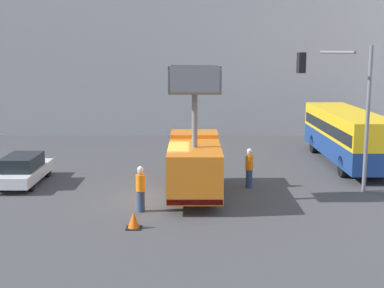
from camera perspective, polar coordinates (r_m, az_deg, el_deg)
ground_plane at (r=23.64m, az=-3.61°, el=-6.03°), size 120.00×120.00×0.00m
building_backdrop_far at (r=46.34m, az=-2.03°, el=15.14°), size 44.00×10.00×21.44m
utility_truck at (r=23.91m, az=0.01°, el=-1.97°), size 2.27×6.30×5.88m
city_bus at (r=32.16m, az=15.91°, el=1.17°), size 2.51×10.94×3.06m
traffic_light_pole at (r=25.06m, az=15.83°, el=5.01°), size 3.52×3.27×6.72m
road_worker_near_truck at (r=21.87m, az=-5.75°, el=-4.79°), size 0.38×0.38×1.89m
road_worker_directing at (r=25.71m, az=5.87°, el=-2.54°), size 0.38×0.38×1.91m
traffic_cone_near_truck at (r=20.05m, az=-6.49°, el=-8.11°), size 0.57×0.57×0.65m
parked_car_curbside at (r=27.55m, az=-17.80°, el=-2.61°), size 1.74×4.71×1.46m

